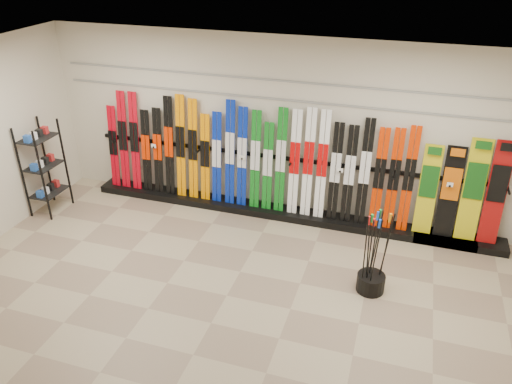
% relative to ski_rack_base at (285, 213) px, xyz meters
% --- Properties ---
extents(floor, '(8.00, 8.00, 0.00)m').
position_rel_ski_rack_base_xyz_m(floor, '(-0.22, -2.28, -0.06)').
color(floor, '#86705C').
rests_on(floor, ground).
extents(back_wall, '(8.00, 0.00, 8.00)m').
position_rel_ski_rack_base_xyz_m(back_wall, '(-0.22, 0.22, 1.44)').
color(back_wall, beige).
rests_on(back_wall, floor).
extents(ceiling, '(8.00, 8.00, 0.00)m').
position_rel_ski_rack_base_xyz_m(ceiling, '(-0.22, -2.28, 2.94)').
color(ceiling, silver).
rests_on(ceiling, back_wall).
extents(ski_rack_base, '(8.00, 0.40, 0.12)m').
position_rel_ski_rack_base_xyz_m(ski_rack_base, '(0.00, 0.00, 0.00)').
color(ski_rack_base, black).
rests_on(ski_rack_base, floor).
extents(skis, '(5.36, 0.20, 1.83)m').
position_rel_ski_rack_base_xyz_m(skis, '(-0.66, 0.04, 0.91)').
color(skis, red).
rests_on(skis, ski_rack_base).
extents(snowboards, '(1.24, 0.25, 1.61)m').
position_rel_ski_rack_base_xyz_m(snowboards, '(2.73, 0.08, 0.82)').
color(snowboards, gold).
rests_on(snowboards, ski_rack_base).
extents(accessory_rack, '(0.40, 0.60, 1.61)m').
position_rel_ski_rack_base_xyz_m(accessory_rack, '(-3.97, -1.02, 0.74)').
color(accessory_rack, black).
rests_on(accessory_rack, floor).
extents(pole_bin, '(0.38, 0.38, 0.25)m').
position_rel_ski_rack_base_xyz_m(pole_bin, '(1.61, -1.57, 0.07)').
color(pole_bin, black).
rests_on(pole_bin, floor).
extents(ski_poles, '(0.33, 0.34, 1.18)m').
position_rel_ski_rack_base_xyz_m(ski_poles, '(1.61, -1.57, 0.55)').
color(ski_poles, black).
rests_on(ski_poles, pole_bin).
extents(slatwall_rail_0, '(7.60, 0.02, 0.03)m').
position_rel_ski_rack_base_xyz_m(slatwall_rail_0, '(-0.22, 0.20, 1.94)').
color(slatwall_rail_0, gray).
rests_on(slatwall_rail_0, back_wall).
extents(slatwall_rail_1, '(7.60, 0.02, 0.03)m').
position_rel_ski_rack_base_xyz_m(slatwall_rail_1, '(-0.22, 0.20, 2.24)').
color(slatwall_rail_1, gray).
rests_on(slatwall_rail_1, back_wall).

